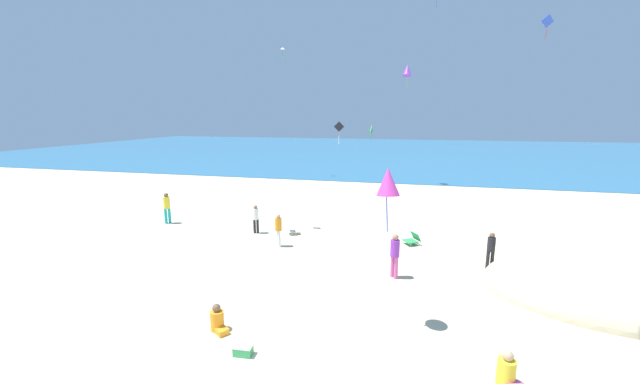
# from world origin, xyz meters

# --- Properties ---
(ground_plane) EXTENTS (120.00, 120.00, 0.00)m
(ground_plane) POSITION_xyz_m (0.00, 10.00, 0.00)
(ground_plane) COLOR beige
(ocean_water) EXTENTS (120.00, 60.00, 0.05)m
(ocean_water) POSITION_xyz_m (0.00, 56.12, 0.03)
(ocean_water) COLOR teal
(ocean_water) RESTS_ON ground_plane
(dune_mound) EXTENTS (8.22, 5.75, 2.36)m
(dune_mound) POSITION_xyz_m (10.04, 7.39, 0.00)
(dune_mound) COLOR beige
(dune_mound) RESTS_ON ground_plane
(beach_chair_near_camera) EXTENTS (0.86, 0.84, 0.54)m
(beach_chair_near_camera) POSITION_xyz_m (3.51, 10.78, 0.25)
(beach_chair_near_camera) COLOR #2D9956
(beach_chair_near_camera) RESTS_ON ground_plane
(beach_chair_mid_beach) EXTENTS (0.72, 0.68, 0.61)m
(beach_chair_mid_beach) POSITION_xyz_m (-2.20, 10.91, 0.27)
(beach_chair_mid_beach) COLOR white
(beach_chair_mid_beach) RESTS_ON ground_plane
(cooler_box) EXTENTS (0.47, 0.32, 0.26)m
(cooler_box) POSITION_xyz_m (-0.42, 1.55, 0.13)
(cooler_box) COLOR #339956
(cooler_box) RESTS_ON ground_plane
(person_0) EXTENTS (0.32, 0.32, 1.44)m
(person_0) POSITION_xyz_m (6.35, 8.59, 0.83)
(person_0) COLOR black
(person_0) RESTS_ON ground_plane
(person_1) EXTENTS (0.68, 0.70, 0.81)m
(person_1) POSITION_xyz_m (5.55, 1.93, 0.30)
(person_1) COLOR yellow
(person_1) RESTS_ON ground_plane
(person_2) EXTENTS (0.46, 0.46, 1.62)m
(person_2) POSITION_xyz_m (2.89, 6.96, 0.94)
(person_2) COLOR #D8599E
(person_2) RESTS_ON ground_plane
(person_4) EXTENTS (0.46, 0.46, 1.66)m
(person_4) POSITION_xyz_m (-9.28, 11.13, 0.96)
(person_4) COLOR #19ADB2
(person_4) RESTS_ON ground_plane
(person_5) EXTENTS (0.67, 0.61, 0.76)m
(person_5) POSITION_xyz_m (-1.53, 2.37, 0.28)
(person_5) COLOR orange
(person_5) RESTS_ON ground_plane
(person_6) EXTENTS (0.31, 0.31, 1.41)m
(person_6) POSITION_xyz_m (-3.98, 10.65, 0.82)
(person_6) COLOR black
(person_6) RESTS_ON ground_plane
(person_7) EXTENTS (0.41, 0.41, 1.48)m
(person_7) POSITION_xyz_m (-2.24, 9.09, 0.86)
(person_7) COLOR white
(person_7) RESTS_ON ground_plane
(kite_black) EXTENTS (0.74, 0.20, 1.63)m
(kite_black) POSITION_xyz_m (-1.87, 20.87, 4.84)
(kite_black) COLOR black
(kite_green) EXTENTS (0.13, 0.86, 1.23)m
(kite_green) POSITION_xyz_m (-0.14, 26.25, 4.39)
(kite_green) COLOR green
(kite_purple) EXTENTS (0.79, 0.97, 1.84)m
(kite_purple) POSITION_xyz_m (2.58, 26.01, 9.18)
(kite_purple) COLOR purple
(kite_magenta) EXTENTS (0.81, 0.86, 1.71)m
(kite_magenta) POSITION_xyz_m (2.77, 3.74, 4.03)
(kite_magenta) COLOR #DB3DA8
(kite_white) EXTENTS (0.51, 0.49, 1.16)m
(kite_white) POSITION_xyz_m (-8.33, 27.61, 11.47)
(kite_white) COLOR white
(kite_blue) EXTENTS (0.82, 0.22, 1.58)m
(kite_blue) POSITION_xyz_m (11.42, 23.10, 11.66)
(kite_blue) COLOR blue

